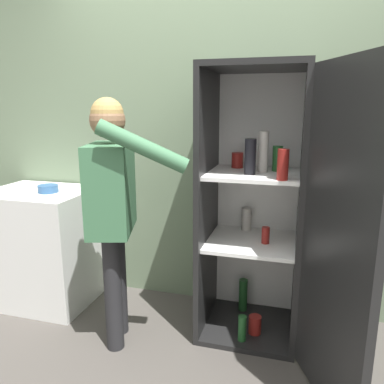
{
  "coord_description": "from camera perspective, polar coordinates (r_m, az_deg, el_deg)",
  "views": [
    {
      "loc": [
        0.54,
        -1.73,
        1.51
      ],
      "look_at": [
        -0.12,
        0.63,
        0.95
      ],
      "focal_mm": 35.0,
      "sensor_mm": 36.0,
      "label": 1
    }
  ],
  "objects": [
    {
      "name": "ground_plane",
      "position": [
        2.36,
        -1.43,
        -26.88
      ],
      "size": [
        12.0,
        12.0,
        0.0
      ],
      "primitive_type": "plane",
      "color": "#4C4742"
    },
    {
      "name": "wall_back",
      "position": [
        2.77,
        4.47,
        8.03
      ],
      "size": [
        7.0,
        0.06,
        2.55
      ],
      "color": "gray",
      "rests_on": "ground_plane"
    },
    {
      "name": "bowl",
      "position": [
        2.97,
        -21.08,
        0.47
      ],
      "size": [
        0.15,
        0.15,
        0.06
      ],
      "color": "#335B8E",
      "rests_on": "counter"
    },
    {
      "name": "counter",
      "position": [
        3.19,
        -21.71,
        -7.58
      ],
      "size": [
        0.78,
        0.63,
        0.89
      ],
      "color": "white",
      "rests_on": "ground_plane"
    },
    {
      "name": "person",
      "position": [
        2.32,
        -12.0,
        -0.46
      ],
      "size": [
        0.71,
        0.55,
        1.56
      ],
      "color": "#262628",
      "rests_on": "ground_plane"
    },
    {
      "name": "refrigerator",
      "position": [
        2.37,
        11.62,
        -2.9
      ],
      "size": [
        0.93,
        1.18,
        1.76
      ],
      "color": "black",
      "rests_on": "ground_plane"
    }
  ]
}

